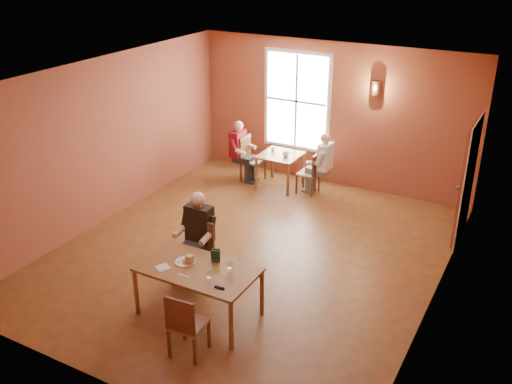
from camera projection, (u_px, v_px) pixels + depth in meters
The scene contains 28 objects.
ground at pixel (250, 253), 9.62m from camera, with size 6.00×7.00×0.01m, color brown.
wall_back at pixel (332, 115), 11.80m from camera, with size 6.00×0.04×3.00m, color brown.
wall_front at pixel (93, 277), 6.21m from camera, with size 6.00×0.04×3.00m, color brown.
wall_left at pixel (106, 141), 10.32m from camera, with size 0.04×7.00×3.00m, color brown.
wall_right at pixel (444, 211), 7.69m from camera, with size 0.04×7.00×3.00m, color brown.
ceiling at pixel (249, 76), 8.39m from camera, with size 6.00×7.00×0.04m, color white.
window at pixel (297, 101), 12.03m from camera, with size 1.36×0.10×1.96m, color white.
door at pixel (465, 182), 9.74m from camera, with size 0.12×1.04×2.10m, color maroon.
wall_sconce at pixel (376, 88), 11.04m from camera, with size 0.16×0.16×0.28m, color brown.
main_table at pixel (199, 292), 7.91m from camera, with size 1.62×0.91×0.76m, color brown, non-canonical shape.
chair_diner_main at pixel (195, 255), 8.60m from camera, with size 0.43×0.43×0.98m, color #4E210F, non-canonical shape.
diner_main at pixel (194, 245), 8.50m from camera, with size 0.54×0.54×1.35m, color black, non-canonical shape.
chair_empty at pixel (188, 323), 7.14m from camera, with size 0.41×0.41×0.92m, color #4F2816, non-canonical shape.
plate_food at pixel (185, 261), 7.88m from camera, with size 0.28×0.28×0.04m, color white.
sandwich at pixel (190, 260), 7.83m from camera, with size 0.09×0.09×0.11m, color tan.
goblet_a at pixel (230, 267), 7.59m from camera, with size 0.08×0.08×0.20m, color silver, non-canonical shape.
goblet_c at pixel (209, 276), 7.40m from camera, with size 0.07×0.07×0.18m, color silver, non-canonical shape.
menu_stand at pixel (215, 256), 7.87m from camera, with size 0.12×0.06×0.20m, color #1C3925.
knife at pixel (183, 275), 7.59m from camera, with size 0.19×0.02×0.00m, color silver.
napkin at pixel (163, 267), 7.77m from camera, with size 0.17×0.17×0.01m, color white.
sunglasses at pixel (219, 288), 7.31m from camera, with size 0.14×0.04×0.02m, color black.
second_table at pixel (280, 170), 12.05m from camera, with size 0.82×0.82×0.72m, color brown, non-canonical shape.
chair_diner_white at pixel (308, 172), 11.73m from camera, with size 0.39×0.39×0.88m, color #422517, non-canonical shape.
diner_white at pixel (310, 164), 11.64m from camera, with size 0.51×0.51×1.27m, color white, non-canonical shape.
chair_diner_maroon at pixel (253, 159), 12.28m from camera, with size 0.44×0.44×0.99m, color #482917, non-canonical shape.
diner_maroon at pixel (252, 152), 12.23m from camera, with size 0.51×0.51×1.28m, color #55161A, non-canonical shape.
cup_a at pixel (286, 154), 11.76m from camera, with size 0.13×0.13×0.10m, color white.
cup_b at pixel (273, 149), 12.04m from camera, with size 0.10×0.10×0.09m, color silver.
Camera 1 is at (4.09, -7.28, 4.89)m, focal length 40.00 mm.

